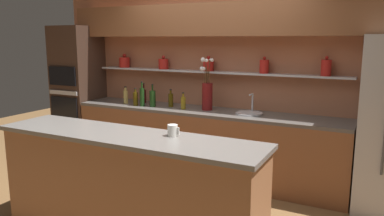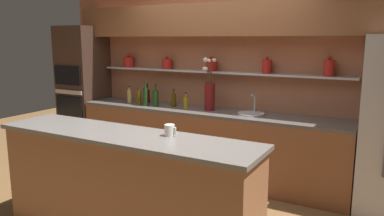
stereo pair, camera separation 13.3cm
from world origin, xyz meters
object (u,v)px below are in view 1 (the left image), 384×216
coffee_mug (173,130)px  oven_tower (79,92)px  bottle_wine_5 (142,97)px  bottle_sauce_7 (171,100)px  bottle_oil_3 (135,99)px  bottle_oil_1 (183,103)px  bottle_oil_6 (171,100)px  bottle_wine_2 (153,98)px  bottle_wine_0 (144,96)px  sink_fixture (249,112)px  bottle_spirit_4 (126,97)px  flower_vase (207,93)px

coffee_mug → oven_tower: bearing=148.0°
bottle_wine_5 → bottle_sauce_7: (0.32, 0.26, -0.07)m
bottle_sauce_7 → bottle_wine_5: bearing=-141.1°
bottle_oil_3 → bottle_oil_1: bearing=6.0°
bottle_oil_3 → oven_tower: bearing=173.2°
bottle_oil_6 → bottle_sauce_7: (-0.06, 0.11, -0.03)m
bottle_wine_2 → bottle_oil_6: (0.22, 0.12, -0.02)m
bottle_wine_0 → bottle_wine_5: bearing=-60.8°
oven_tower → bottle_wine_2: oven_tower is taller
sink_fixture → coffee_mug: 1.71m
bottle_wine_2 → bottle_spirit_4: 0.49m
sink_fixture → bottle_oil_6: size_ratio=1.38×
flower_vase → bottle_sauce_7: 0.64m
flower_vase → bottle_oil_1: size_ratio=3.06×
bottle_spirit_4 → bottle_sauce_7: size_ratio=1.52×
bottle_wine_2 → bottle_sauce_7: 0.28m
bottle_oil_1 → bottle_spirit_4: bearing=-180.0°
flower_vase → bottle_oil_6: bearing=-178.6°
coffee_mug → bottle_oil_6: bearing=120.9°
oven_tower → bottle_sauce_7: (1.62, 0.13, -0.03)m
oven_tower → bottle_oil_1: oven_tower is taller
bottle_oil_3 → bottle_wine_5: (0.10, 0.01, 0.03)m
flower_vase → bottle_oil_3: size_ratio=2.76×
flower_vase → bottle_wine_0: 1.06m
bottle_wine_0 → bottle_spirit_4: size_ratio=1.16×
bottle_oil_6 → coffee_mug: 1.98m
oven_tower → bottle_spirit_4: (0.97, -0.07, 0.00)m
sink_fixture → bottle_oil_3: (-1.62, -0.15, 0.08)m
bottle_wine_5 → bottle_sauce_7: bearing=38.9°
bottle_spirit_4 → bottle_oil_6: bearing=6.6°
bottle_oil_1 → coffee_mug: bottle_oil_1 is taller
bottle_wine_5 → bottle_spirit_4: bearing=169.7°
flower_vase → bottle_wine_5: size_ratio=2.00×
bottle_wine_0 → bottle_wine_2: size_ratio=0.92×
sink_fixture → bottle_oil_1: (-0.90, -0.08, 0.07)m
oven_tower → bottle_spirit_4: bearing=-4.0°
bottle_oil_1 → coffee_mug: (0.78, -1.62, 0.06)m
bottle_spirit_4 → bottle_sauce_7: 0.68m
flower_vase → bottle_sauce_7: size_ratio=4.21×
bottle_oil_6 → bottle_oil_3: bearing=-161.9°
sink_fixture → bottle_oil_1: 0.90m
bottle_wine_0 → bottle_oil_3: bearing=-84.7°
oven_tower → bottle_wine_2: size_ratio=6.43×
flower_vase → bottle_oil_1: flower_vase is taller
sink_fixture → bottle_wine_2: 1.37m
sink_fixture → flower_vase: bearing=178.4°
oven_tower → bottle_oil_1: bearing=-2.0°
oven_tower → coffee_mug: oven_tower is taller
bottle_wine_2 → bottle_wine_5: size_ratio=0.92×
sink_fixture → bottle_sauce_7: bearing=174.5°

